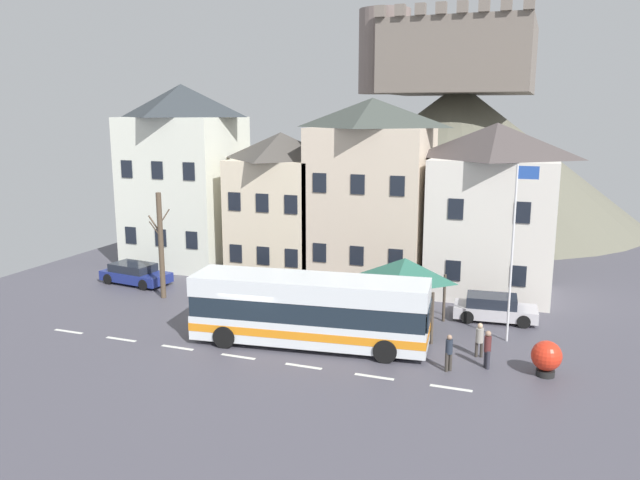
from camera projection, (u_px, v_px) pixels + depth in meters
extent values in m
cube|color=#4B4954|center=(257.00, 343.00, 28.45)|extent=(40.00, 60.00, 0.06)
cube|color=silver|center=(69.00, 331.00, 29.83)|extent=(1.60, 0.20, 0.01)
cube|color=silver|center=(121.00, 339.00, 28.81)|extent=(1.60, 0.20, 0.01)
cube|color=silver|center=(178.00, 348.00, 27.80)|extent=(1.60, 0.20, 0.01)
cube|color=silver|center=(238.00, 356.00, 26.79)|extent=(1.60, 0.20, 0.01)
cube|color=silver|center=(303.00, 366.00, 25.77)|extent=(1.60, 0.20, 0.01)
cube|color=silver|center=(374.00, 377.00, 24.76)|extent=(1.60, 0.20, 0.01)
cube|color=silver|center=(451.00, 388.00, 23.75)|extent=(1.60, 0.20, 0.01)
cube|color=silver|center=(185.00, 192.00, 42.26)|extent=(6.81, 6.11, 9.86)
pyramid|color=#2F3539|center=(181.00, 101.00, 41.05)|extent=(6.81, 6.11, 2.11)
cube|color=black|center=(131.00, 235.00, 40.71)|extent=(0.80, 0.06, 1.10)
cube|color=black|center=(161.00, 238.00, 39.94)|extent=(0.80, 0.06, 1.10)
cube|color=black|center=(192.00, 240.00, 39.17)|extent=(0.80, 0.06, 1.10)
cube|color=black|center=(127.00, 169.00, 39.84)|extent=(0.80, 0.06, 1.10)
cube|color=black|center=(157.00, 170.00, 39.07)|extent=(0.80, 0.06, 1.10)
cube|color=black|center=(189.00, 171.00, 38.31)|extent=(0.80, 0.06, 1.10)
cube|color=beige|center=(282.00, 217.00, 39.87)|extent=(5.49, 5.62, 7.34)
pyramid|color=#47423E|center=(281.00, 146.00, 38.96)|extent=(5.49, 5.62, 1.63)
cube|color=black|center=(236.00, 253.00, 38.26)|extent=(0.80, 0.06, 1.10)
cube|color=black|center=(263.00, 256.00, 37.64)|extent=(0.80, 0.06, 1.10)
cube|color=black|center=(291.00, 258.00, 37.02)|extent=(0.80, 0.06, 1.10)
cube|color=black|center=(234.00, 201.00, 37.62)|extent=(0.80, 0.06, 1.10)
cube|color=black|center=(262.00, 203.00, 37.00)|extent=(0.80, 0.06, 1.10)
cube|color=black|center=(291.00, 205.00, 36.38)|extent=(0.80, 0.06, 1.10)
cube|color=beige|center=(371.00, 206.00, 37.69)|extent=(6.74, 5.62, 9.32)
pyramid|color=#3C423D|center=(373.00, 113.00, 36.58)|extent=(6.74, 5.62, 1.69)
cube|color=black|center=(320.00, 253.00, 36.33)|extent=(0.80, 0.06, 1.10)
cube|color=black|center=(357.00, 256.00, 35.57)|extent=(0.80, 0.06, 1.10)
cube|color=black|center=(396.00, 259.00, 34.81)|extent=(0.80, 0.06, 1.10)
cube|color=black|center=(320.00, 183.00, 35.51)|extent=(0.80, 0.06, 1.10)
cube|color=black|center=(358.00, 184.00, 34.75)|extent=(0.80, 0.06, 1.10)
cube|color=black|center=(397.00, 186.00, 33.99)|extent=(0.80, 0.06, 1.10)
cube|color=silver|center=(492.00, 227.00, 35.43)|extent=(6.72, 5.55, 7.70)
pyramid|color=#473F3F|center=(497.00, 141.00, 34.45)|extent=(6.72, 5.55, 1.93)
cube|color=black|center=(453.00, 270.00, 33.82)|extent=(0.80, 0.06, 1.10)
cube|color=black|center=(518.00, 276.00, 32.69)|extent=(0.80, 0.06, 1.10)
cube|color=black|center=(456.00, 209.00, 33.14)|extent=(0.80, 0.06, 1.10)
cube|color=black|center=(522.00, 212.00, 32.01)|extent=(0.80, 0.06, 1.10)
cone|color=#626151|center=(457.00, 153.00, 58.92)|extent=(33.77, 33.77, 12.79)
cube|color=slate|center=(461.00, 59.00, 57.21)|extent=(12.74, 12.74, 6.19)
cylinder|color=slate|center=(384.00, 52.00, 56.32)|extent=(4.58, 4.58, 7.30)
cube|color=slate|center=(380.00, 11.00, 52.65)|extent=(0.85, 0.70, 0.93)
cube|color=slate|center=(400.00, 10.00, 52.07)|extent=(0.85, 0.70, 0.93)
cube|color=slate|center=(421.00, 9.00, 51.50)|extent=(0.85, 0.70, 0.93)
cube|color=slate|center=(441.00, 8.00, 50.93)|extent=(0.85, 0.70, 0.93)
cube|color=slate|center=(463.00, 7.00, 50.35)|extent=(0.85, 0.70, 0.93)
cube|color=slate|center=(484.00, 6.00, 49.78)|extent=(0.85, 0.70, 0.93)
cube|color=slate|center=(507.00, 4.00, 49.20)|extent=(0.85, 0.70, 0.93)
cube|color=slate|center=(529.00, 3.00, 48.63)|extent=(0.85, 0.70, 0.93)
cube|color=silver|center=(309.00, 328.00, 27.99)|extent=(10.69, 3.73, 1.09)
cube|color=orange|center=(309.00, 327.00, 27.97)|extent=(10.71, 3.75, 0.36)
cube|color=#19232D|center=(309.00, 306.00, 27.78)|extent=(10.59, 3.68, 0.91)
cube|color=silver|center=(309.00, 287.00, 27.60)|extent=(10.69, 3.73, 0.86)
cube|color=#19232D|center=(430.00, 315.00, 26.57)|extent=(0.30, 2.13, 0.88)
cylinder|color=black|center=(392.00, 331.00, 28.39)|extent=(1.03, 0.39, 1.00)
cylinder|color=black|center=(385.00, 351.00, 26.06)|extent=(1.03, 0.39, 1.00)
cylinder|color=black|center=(244.00, 319.00, 30.03)|extent=(1.03, 0.39, 1.00)
cylinder|color=black|center=(224.00, 337.00, 27.70)|extent=(1.03, 0.39, 1.00)
cylinder|color=#473D33|center=(379.00, 291.00, 32.17)|extent=(0.14, 0.14, 2.40)
cylinder|color=#473D33|center=(444.00, 298.00, 31.05)|extent=(0.14, 0.14, 2.40)
cylinder|color=#473D33|center=(361.00, 310.00, 29.13)|extent=(0.14, 0.14, 2.40)
cylinder|color=#473D33|center=(432.00, 318.00, 28.02)|extent=(0.14, 0.14, 2.40)
pyramid|color=#29604F|center=(405.00, 269.00, 29.74)|extent=(3.60, 3.60, 1.06)
cube|color=navy|center=(136.00, 276.00, 38.00)|extent=(4.46, 2.38, 0.57)
cube|color=#1E232D|center=(133.00, 267.00, 37.99)|extent=(2.74, 1.94, 0.48)
cylinder|color=black|center=(164.00, 278.00, 38.15)|extent=(0.66, 0.28, 0.64)
cylinder|color=black|center=(143.00, 285.00, 36.63)|extent=(0.66, 0.28, 0.64)
cylinder|color=black|center=(129.00, 272.00, 39.43)|extent=(0.66, 0.28, 0.64)
cylinder|color=black|center=(108.00, 279.00, 37.91)|extent=(0.66, 0.28, 0.64)
cube|color=silver|center=(495.00, 311.00, 31.35)|extent=(4.16, 2.10, 0.56)
cube|color=#1E232D|center=(492.00, 301.00, 31.29)|extent=(2.54, 1.75, 0.53)
cylinder|color=black|center=(522.00, 311.00, 31.83)|extent=(0.65, 0.25, 0.64)
cylinder|color=black|center=(524.00, 322.00, 30.24)|extent=(0.65, 0.25, 0.64)
cylinder|color=black|center=(469.00, 307.00, 32.51)|extent=(0.65, 0.25, 0.64)
cylinder|color=black|center=(467.00, 317.00, 30.92)|extent=(0.65, 0.25, 0.64)
cube|color=slate|center=(236.00, 287.00, 35.69)|extent=(4.61, 2.14, 0.60)
cube|color=#1E232D|center=(239.00, 277.00, 35.51)|extent=(2.80, 1.79, 0.51)
cylinder|color=black|center=(205.00, 291.00, 35.30)|extent=(0.65, 0.24, 0.64)
cylinder|color=black|center=(219.00, 283.00, 36.94)|extent=(0.65, 0.24, 0.64)
cylinder|color=black|center=(254.00, 296.00, 34.49)|extent=(0.65, 0.24, 0.64)
cylinder|color=black|center=(266.00, 287.00, 36.14)|extent=(0.65, 0.24, 0.64)
cylinder|color=#2D2D38|center=(407.00, 333.00, 28.45)|extent=(0.18, 0.18, 0.79)
cylinder|color=#2D2D38|center=(402.00, 333.00, 28.47)|extent=(0.18, 0.18, 0.79)
cylinder|color=#232B38|center=(405.00, 319.00, 28.33)|extent=(0.32, 0.32, 0.62)
sphere|color=#9E7A60|center=(405.00, 310.00, 28.24)|extent=(0.24, 0.24, 0.24)
cylinder|color=#2D2D38|center=(488.00, 360.00, 25.44)|extent=(0.17, 0.17, 0.76)
cylinder|color=#2D2D38|center=(486.00, 358.00, 25.63)|extent=(0.17, 0.17, 0.76)
cylinder|color=#512323|center=(488.00, 344.00, 25.40)|extent=(0.28, 0.28, 0.64)
sphere|color=#9E7A60|center=(488.00, 334.00, 25.31)|extent=(0.23, 0.23, 0.23)
cylinder|color=#38332D|center=(476.00, 349.00, 26.71)|extent=(0.13, 0.13, 0.71)
cylinder|color=#38332D|center=(481.00, 349.00, 26.67)|extent=(0.13, 0.13, 0.71)
cylinder|color=gray|center=(480.00, 335.00, 26.57)|extent=(0.33, 0.33, 0.62)
sphere|color=#D1AD89|center=(480.00, 326.00, 26.48)|extent=(0.23, 0.23, 0.23)
cylinder|color=#38332D|center=(450.00, 361.00, 25.26)|extent=(0.14, 0.14, 0.80)
cylinder|color=#38332D|center=(447.00, 362.00, 25.18)|extent=(0.14, 0.14, 0.80)
cylinder|color=#232B38|center=(449.00, 347.00, 25.09)|extent=(0.28, 0.28, 0.58)
sphere|color=#9E7A60|center=(450.00, 337.00, 25.01)|extent=(0.21, 0.21, 0.21)
cube|color=#33473D|center=(404.00, 306.00, 32.20)|extent=(1.50, 0.45, 0.08)
cube|color=#33473D|center=(405.00, 301.00, 32.37)|extent=(1.50, 0.06, 0.40)
cube|color=#2D2D33|center=(391.00, 309.00, 32.48)|extent=(0.08, 0.36, 0.45)
cube|color=#2D2D33|center=(417.00, 312.00, 32.02)|extent=(0.08, 0.36, 0.45)
cylinder|color=silver|center=(512.00, 255.00, 27.80)|extent=(0.10, 0.10, 8.02)
cube|color=#264CA5|center=(528.00, 173.00, 26.91)|extent=(0.90, 0.03, 0.56)
cylinder|color=black|center=(545.00, 373.00, 24.82)|extent=(0.71, 0.71, 0.25)
sphere|color=red|center=(547.00, 356.00, 24.68)|extent=(1.19, 1.19, 1.19)
cylinder|color=brown|center=(161.00, 246.00, 34.66)|extent=(0.29, 0.29, 5.92)
cylinder|color=brown|center=(154.00, 224.00, 34.82)|extent=(1.12, 0.59, 0.90)
cylinder|color=brown|center=(165.00, 217.00, 34.39)|extent=(0.54, 0.40, 0.86)
cylinder|color=brown|center=(160.00, 205.00, 34.55)|extent=(0.39, 0.72, 1.17)
cylinder|color=brown|center=(155.00, 229.00, 34.23)|extent=(0.33, 0.66, 0.98)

